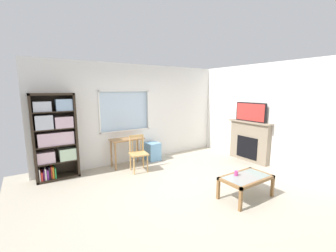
{
  "coord_description": "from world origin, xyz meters",
  "views": [
    {
      "loc": [
        -2.65,
        -3.43,
        2.02
      ],
      "look_at": [
        0.07,
        0.69,
        1.2
      ],
      "focal_mm": 23.32,
      "sensor_mm": 36.0,
      "label": 1
    }
  ],
  "objects_px": {
    "desk_under_window": "(127,144)",
    "wooden_chair": "(138,153)",
    "fireplace": "(249,141)",
    "plastic_drawer_unit": "(153,151)",
    "sippy_cup": "(236,173)",
    "tv": "(251,112)",
    "bookshelf": "(55,135)",
    "coffee_table": "(246,180)"
  },
  "relations": [
    {
      "from": "desk_under_window",
      "to": "wooden_chair",
      "type": "height_order",
      "value": "wooden_chair"
    },
    {
      "from": "fireplace",
      "to": "plastic_drawer_unit",
      "type": "bearing_deg",
      "value": 144.98
    },
    {
      "from": "plastic_drawer_unit",
      "to": "sippy_cup",
      "type": "height_order",
      "value": "sippy_cup"
    },
    {
      "from": "desk_under_window",
      "to": "sippy_cup",
      "type": "height_order",
      "value": "desk_under_window"
    },
    {
      "from": "tv",
      "to": "sippy_cup",
      "type": "distance_m",
      "value": 2.53
    },
    {
      "from": "bookshelf",
      "to": "desk_under_window",
      "type": "height_order",
      "value": "bookshelf"
    },
    {
      "from": "bookshelf",
      "to": "coffee_table",
      "type": "distance_m",
      "value": 4.17
    },
    {
      "from": "bookshelf",
      "to": "plastic_drawer_unit",
      "type": "bearing_deg",
      "value": -1.29
    },
    {
      "from": "wooden_chair",
      "to": "plastic_drawer_unit",
      "type": "xyz_separation_m",
      "value": [
        0.73,
        0.56,
        -0.21
      ]
    },
    {
      "from": "bookshelf",
      "to": "wooden_chair",
      "type": "relative_size",
      "value": 2.17
    },
    {
      "from": "wooden_chair",
      "to": "coffee_table",
      "type": "height_order",
      "value": "wooden_chair"
    },
    {
      "from": "fireplace",
      "to": "coffee_table",
      "type": "height_order",
      "value": "fireplace"
    },
    {
      "from": "desk_under_window",
      "to": "wooden_chair",
      "type": "bearing_deg",
      "value": -81.34
    },
    {
      "from": "desk_under_window",
      "to": "wooden_chair",
      "type": "xyz_separation_m",
      "value": [
        0.08,
        -0.51,
        -0.14
      ]
    },
    {
      "from": "bookshelf",
      "to": "tv",
      "type": "distance_m",
      "value": 5.01
    },
    {
      "from": "tv",
      "to": "coffee_table",
      "type": "relative_size",
      "value": 0.95
    },
    {
      "from": "sippy_cup",
      "to": "bookshelf",
      "type": "bearing_deg",
      "value": 133.49
    },
    {
      "from": "plastic_drawer_unit",
      "to": "coffee_table",
      "type": "height_order",
      "value": "plastic_drawer_unit"
    },
    {
      "from": "tv",
      "to": "bookshelf",
      "type": "bearing_deg",
      "value": 160.86
    },
    {
      "from": "wooden_chair",
      "to": "fireplace",
      "type": "relative_size",
      "value": 0.69
    },
    {
      "from": "plastic_drawer_unit",
      "to": "sippy_cup",
      "type": "distance_m",
      "value": 2.82
    },
    {
      "from": "desk_under_window",
      "to": "wooden_chair",
      "type": "relative_size",
      "value": 0.96
    },
    {
      "from": "coffee_table",
      "to": "desk_under_window",
      "type": "bearing_deg",
      "value": 111.82
    },
    {
      "from": "coffee_table",
      "to": "wooden_chair",
      "type": "bearing_deg",
      "value": 114.42
    },
    {
      "from": "bookshelf",
      "to": "fireplace",
      "type": "bearing_deg",
      "value": -19.07
    },
    {
      "from": "fireplace",
      "to": "sippy_cup",
      "type": "height_order",
      "value": "fireplace"
    },
    {
      "from": "wooden_chair",
      "to": "sippy_cup",
      "type": "bearing_deg",
      "value": -66.81
    },
    {
      "from": "fireplace",
      "to": "sippy_cup",
      "type": "relative_size",
      "value": 14.44
    },
    {
      "from": "bookshelf",
      "to": "coffee_table",
      "type": "xyz_separation_m",
      "value": [
        2.83,
        -2.99,
        -0.66
      ]
    },
    {
      "from": "fireplace",
      "to": "desk_under_window",
      "type": "bearing_deg",
      "value": 153.45
    },
    {
      "from": "plastic_drawer_unit",
      "to": "wooden_chair",
      "type": "bearing_deg",
      "value": -142.27
    },
    {
      "from": "wooden_chair",
      "to": "coffee_table",
      "type": "bearing_deg",
      "value": -65.58
    },
    {
      "from": "bookshelf",
      "to": "fireplace",
      "type": "relative_size",
      "value": 1.5
    },
    {
      "from": "desk_under_window",
      "to": "coffee_table",
      "type": "height_order",
      "value": "desk_under_window"
    },
    {
      "from": "tv",
      "to": "coffee_table",
      "type": "distance_m",
      "value": 2.55
    },
    {
      "from": "bookshelf",
      "to": "tv",
      "type": "relative_size",
      "value": 2.09
    },
    {
      "from": "bookshelf",
      "to": "tv",
      "type": "bearing_deg",
      "value": -19.14
    },
    {
      "from": "wooden_chair",
      "to": "plastic_drawer_unit",
      "type": "bearing_deg",
      "value": 37.73
    },
    {
      "from": "fireplace",
      "to": "coffee_table",
      "type": "xyz_separation_m",
      "value": [
        -1.91,
        -1.36,
        -0.22
      ]
    },
    {
      "from": "desk_under_window",
      "to": "sippy_cup",
      "type": "relative_size",
      "value": 9.61
    },
    {
      "from": "wooden_chair",
      "to": "fireplace",
      "type": "bearing_deg",
      "value": -18.82
    },
    {
      "from": "bookshelf",
      "to": "tv",
      "type": "height_order",
      "value": "bookshelf"
    }
  ]
}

